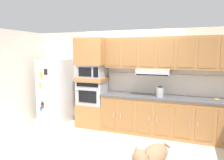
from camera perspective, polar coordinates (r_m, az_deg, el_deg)
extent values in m
plane|color=beige|center=(4.83, 1.23, -16.22)|extent=(9.60, 9.60, 0.00)
cube|color=beige|center=(5.53, 5.08, 0.24)|extent=(6.20, 0.12, 2.50)
cube|color=beige|center=(6.01, -24.82, 0.16)|extent=(0.12, 7.10, 2.50)
cube|color=white|center=(6.08, -14.99, -2.86)|extent=(0.76, 0.70, 1.76)
cylinder|color=silver|center=(5.58, -14.47, -2.71)|extent=(0.02, 0.02, 1.10)
cube|color=#337FDB|center=(6.04, -18.60, -7.34)|extent=(0.09, 0.01, 0.12)
cube|color=black|center=(5.75, -17.46, 2.11)|extent=(0.11, 0.01, 0.16)
cube|color=green|center=(5.96, -18.24, -5.88)|extent=(0.07, 0.01, 0.11)
cube|color=red|center=(5.98, -18.21, -6.55)|extent=(0.10, 0.01, 0.16)
cube|color=white|center=(5.66, -16.42, 2.61)|extent=(0.06, 0.01, 0.13)
cube|color=white|center=(5.76, -15.01, -7.87)|extent=(0.11, 0.01, 0.13)
cube|color=gold|center=(5.85, -18.56, 1.25)|extent=(0.08, 0.01, 0.15)
cube|color=gold|center=(5.90, -18.77, -1.32)|extent=(0.07, 0.01, 0.12)
cube|color=#A8703D|center=(5.72, -5.21, -9.25)|extent=(0.74, 0.62, 0.60)
cube|color=#A8AAAF|center=(5.58, -5.29, -3.34)|extent=(0.70, 0.58, 0.60)
cube|color=black|center=(5.33, -6.67, -4.52)|extent=(0.49, 0.01, 0.30)
cube|color=black|center=(5.28, -6.72, -1.33)|extent=(0.59, 0.01, 0.09)
cylinder|color=#A8AAAF|center=(5.27, -6.82, -2.49)|extent=(0.56, 0.02, 0.02)
cube|color=#A8703D|center=(5.52, -5.33, 0.23)|extent=(0.74, 0.62, 0.10)
cube|color=#A8AAAF|center=(5.50, -5.35, 2.40)|extent=(0.64, 0.53, 0.32)
cube|color=black|center=(5.29, -7.34, 2.18)|extent=(0.35, 0.01, 0.22)
cube|color=black|center=(5.16, -4.42, 2.08)|extent=(0.13, 0.01, 0.24)
cube|color=#A8703D|center=(5.48, -5.42, 7.62)|extent=(0.74, 0.62, 0.68)
cube|color=#A8703D|center=(5.18, 13.89, -9.61)|extent=(2.97, 0.60, 0.88)
cube|color=#9A6738|center=(5.18, -0.84, -9.18)|extent=(0.36, 0.01, 0.70)
cylinder|color=#BCBCC1|center=(5.13, 0.44, -9.37)|extent=(0.01, 0.01, 0.12)
cube|color=#9A6738|center=(5.05, 3.72, -9.64)|extent=(0.36, 0.01, 0.70)
cylinder|color=#BCBCC1|center=(5.07, 2.27, -9.55)|extent=(0.01, 0.01, 0.12)
cube|color=#9A6738|center=(4.95, 8.50, -10.07)|extent=(0.36, 0.01, 0.70)
cylinder|color=#BCBCC1|center=(4.91, 9.94, -10.23)|extent=(0.01, 0.01, 0.12)
cube|color=#9A6738|center=(4.88, 13.46, -10.43)|extent=(0.36, 0.01, 0.70)
cylinder|color=#BCBCC1|center=(4.89, 11.93, -10.38)|extent=(0.01, 0.01, 0.12)
cube|color=#9A6738|center=(4.86, 18.53, -10.72)|extent=(0.36, 0.01, 0.70)
cylinder|color=#BCBCC1|center=(4.84, 20.05, -10.85)|extent=(0.01, 0.01, 0.12)
cube|color=#9A6738|center=(4.86, 23.62, -10.93)|extent=(0.36, 0.01, 0.70)
cylinder|color=#BCBCC1|center=(4.84, 22.10, -10.93)|extent=(0.01, 0.01, 0.12)
cube|color=#4C4C51|center=(5.07, 14.05, -4.63)|extent=(3.01, 0.64, 0.04)
cube|color=silver|center=(5.30, 14.50, -1.15)|extent=(3.01, 0.02, 0.50)
cube|color=#A8703D|center=(5.09, 14.58, 7.09)|extent=(2.97, 0.34, 0.74)
cube|color=#A8AAAF|center=(5.08, 11.15, 2.22)|extent=(0.76, 0.48, 0.14)
cube|color=black|center=(4.87, 10.71, 1.36)|extent=(0.72, 0.04, 0.02)
cube|color=#9A6738|center=(5.21, 0.18, 7.33)|extent=(0.36, 0.01, 0.63)
cube|color=#9A6738|center=(5.08, 4.71, 7.30)|extent=(0.36, 0.01, 0.63)
cube|color=#9A6738|center=(4.98, 9.46, 7.23)|extent=(0.36, 0.01, 0.63)
cube|color=#9A6738|center=(4.91, 14.36, 7.10)|extent=(0.36, 0.01, 0.63)
cube|color=#9A6738|center=(4.89, 19.35, 6.91)|extent=(0.36, 0.01, 0.63)
cube|color=#9A6738|center=(4.89, 24.36, 6.68)|extent=(0.36, 0.01, 0.63)
cylinder|color=yellow|center=(5.08, 26.40, -4.76)|extent=(0.10, 0.06, 0.03)
cylinder|color=silver|center=(5.19, 26.73, -4.55)|extent=(0.11, 0.05, 0.01)
cylinder|color=#A8AAAF|center=(5.01, 12.78, -3.22)|extent=(0.17, 0.17, 0.22)
cylinder|color=black|center=(4.99, 12.82, -1.86)|extent=(0.10, 0.10, 0.02)
ellipsoid|color=#997551|center=(3.38, 11.55, -19.10)|extent=(0.48, 0.61, 0.30)
sphere|color=#997551|center=(3.07, 7.69, -20.20)|extent=(0.24, 0.24, 0.24)
cone|color=#997551|center=(2.99, 9.25, -18.76)|extent=(0.07, 0.07, 0.07)
cone|color=#997551|center=(3.08, 6.59, -17.94)|extent=(0.07, 0.07, 0.07)
cylinder|color=#997551|center=(3.64, 14.53, -16.69)|extent=(0.10, 0.17, 0.14)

